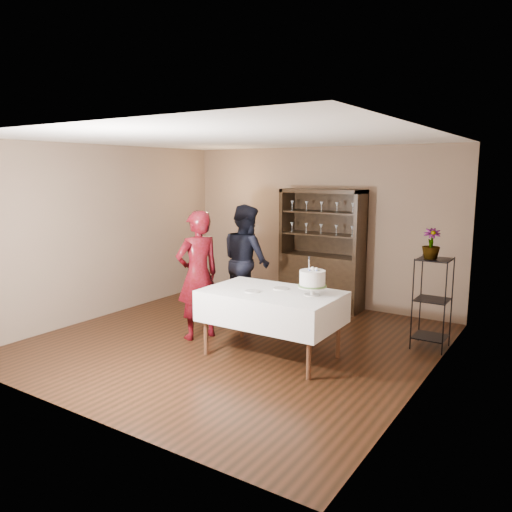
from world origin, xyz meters
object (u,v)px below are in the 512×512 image
object	(u,v)px
cake	(312,280)
plant_etagere	(432,300)
man	(246,260)
cake_table	(272,307)
woman	(198,275)
china_hutch	(322,269)
potted_plant	(431,244)

from	to	relation	value
cake	plant_etagere	bearing A→B (deg)	50.27
man	cake_table	bearing A→B (deg)	161.97
plant_etagere	cake_table	size ratio (longest dim) A/B	0.72
woman	man	size ratio (longest dim) A/B	1.00
china_hutch	cake_table	distance (m)	2.49
cake_table	cake	distance (m)	0.64
potted_plant	man	bearing A→B (deg)	-179.70
plant_etagere	cake_table	world-z (taller)	plant_etagere
woman	cake	bearing A→B (deg)	112.45
cake_table	potted_plant	xyz separation A→B (m)	(1.54, 1.35, 0.74)
china_hutch	potted_plant	xyz separation A→B (m)	(2.03, -1.09, 0.72)
plant_etagere	man	size ratio (longest dim) A/B	0.67
man	woman	bearing A→B (deg)	121.14
plant_etagere	cake	bearing A→B (deg)	-129.73
cake_table	man	world-z (taller)	man
plant_etagere	man	world-z (taller)	man
china_hutch	plant_etagere	xyz separation A→B (m)	(2.08, -1.05, -0.01)
cake_table	plant_etagere	bearing A→B (deg)	41.13
plant_etagere	woman	xyz separation A→B (m)	(-2.81, -1.33, 0.24)
china_hutch	man	distance (m)	1.38
woman	man	bearing A→B (deg)	-155.46
cake_table	cake	bearing A→B (deg)	9.76
plant_etagere	potted_plant	distance (m)	0.73
woman	cake_table	bearing A→B (deg)	108.74
cake	man	bearing A→B (deg)	145.15
china_hutch	cake_table	bearing A→B (deg)	-78.65
potted_plant	cake	bearing A→B (deg)	-129.30
china_hutch	cake	size ratio (longest dim) A/B	4.23
cake_table	cake	xyz separation A→B (m)	(0.51, 0.09, 0.38)
china_hutch	man	xyz separation A→B (m)	(-0.80, -1.10, 0.23)
cake_table	china_hutch	bearing A→B (deg)	101.35
china_hutch	cake_table	world-z (taller)	china_hutch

